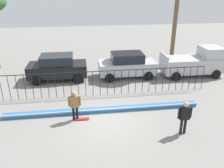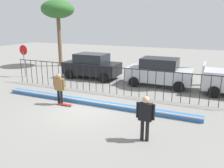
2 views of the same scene
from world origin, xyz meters
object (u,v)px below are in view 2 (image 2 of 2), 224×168
Objects in this scene: camera_operator at (145,114)px; palm_tree_short at (58,10)px; skateboarder at (59,86)px; parked_car_silver at (159,72)px; stop_sign at (24,56)px; parked_car_black at (92,66)px; skateboard at (65,104)px.

palm_tree_short is (-11.81, 11.16, 4.25)m from camera_operator.
parked_car_silver is at bearing 75.68° from skateboarder.
parked_car_black is at bearing 19.25° from stop_sign.
skateboard is at bearing -32.28° from stop_sign.
stop_sign is at bearing -156.42° from parked_car_black.
skateboard is at bearing -125.71° from parked_car_silver.
parked_car_silver is (3.91, 5.76, -0.02)m from skateboarder.
parked_car_silver reaches higher than skateboarder.
parked_car_black is 1.72× the size of stop_sign.
parked_car_black is 1.00× the size of parked_car_silver.
stop_sign reaches higher than skateboarder.
skateboarder is at bearing -128.27° from parked_car_silver.
camera_operator is 13.06m from stop_sign.
skateboard is 12.74m from palm_tree_short.
skateboarder is 7.64m from stop_sign.
stop_sign reaches higher than parked_car_black.
parked_car_silver is (5.25, -0.15, 0.00)m from parked_car_black.
parked_car_black and parked_car_silver have the same top height.
camera_operator is 0.68× the size of stop_sign.
camera_operator is (5.15, -1.94, 0.02)m from skateboarder.
skateboard is 0.47× the size of camera_operator.
skateboarder is 6.07m from parked_car_black.
stop_sign is at bearing 166.71° from skateboarder.
stop_sign is at bearing -175.25° from parked_car_silver.
stop_sign is at bearing -86.77° from palm_tree_short.
parked_car_black is (-1.34, 5.92, -0.02)m from skateboarder.
parked_car_black is (-1.66, 5.99, 0.91)m from skateboard.
parked_car_silver is 10.43m from stop_sign.
parked_car_silver is at bearing -76.07° from camera_operator.
parked_car_black is at bearing -31.81° from palm_tree_short.
palm_tree_short is at bearing 152.52° from parked_car_black.
skateboard is at bearing 7.32° from skateboarder.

